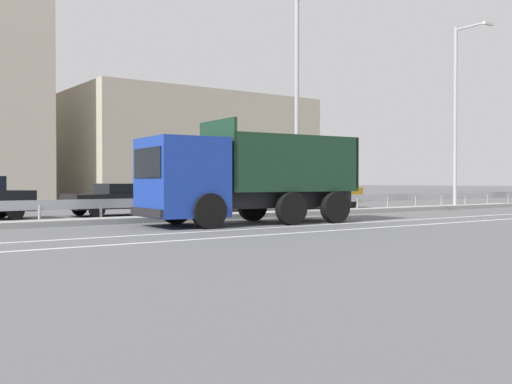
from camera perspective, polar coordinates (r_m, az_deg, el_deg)
name	(u,v)px	position (r m, az deg, el deg)	size (l,w,h in m)	color
ground_plane	(294,220)	(21.74, 3.66, -2.64)	(320.00, 320.00, 0.00)	#565659
lane_strip_0	(287,227)	(18.19, 2.99, -3.33)	(62.15, 0.16, 0.01)	silver
lane_strip_1	(328,231)	(16.83, 6.85, -3.69)	(62.15, 0.16, 0.01)	silver
median_island	(261,215)	(23.33, 0.48, -2.16)	(34.18, 1.10, 0.18)	gray
median_guardrail	(248,202)	(24.01, -0.73, -0.93)	(62.15, 0.09, 0.78)	#9EA0A5
dump_truck	(224,183)	(19.04, -3.05, 0.88)	(7.51, 3.06, 3.32)	#19389E
median_road_sign	(282,185)	(23.92, 2.45, 0.64)	(0.70, 0.16, 2.35)	white
street_lamp_2	(300,94)	(24.33, 4.18, 9.32)	(0.70, 2.21, 8.84)	#ADADB2
street_lamp_3	(458,108)	(32.53, 18.66, 7.55)	(0.70, 2.07, 9.29)	#ADADB2
parked_car_4	(119,199)	(24.96, -12.92, -0.63)	(4.23, 2.09, 1.30)	black
parked_car_5	(226,196)	(28.03, -2.90, -0.34)	(4.69, 1.94, 1.41)	silver
parked_car_6	(321,193)	(30.95, 6.20, -0.06)	(4.12, 2.20, 1.63)	#B27A14
background_building_1	(181,149)	(46.15, -7.12, 4.04)	(17.38, 12.19, 7.67)	#B7AD99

